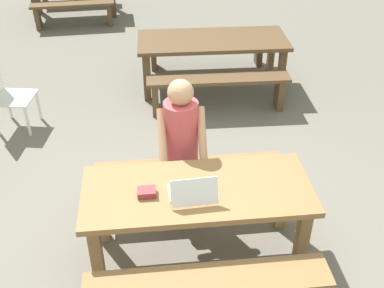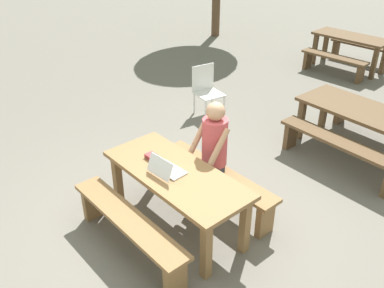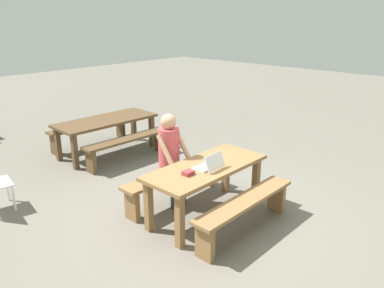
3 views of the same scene
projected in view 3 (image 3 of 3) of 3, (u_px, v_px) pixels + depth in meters
name	position (u px, v px, depth m)	size (l,w,h in m)	color
ground_plane	(206.00, 215.00, 5.33)	(30.00, 30.00, 0.00)	slate
picnic_table_front	(206.00, 174.00, 5.13)	(1.80, 0.76, 0.75)	olive
bench_near	(245.00, 208.00, 4.80)	(1.75, 0.30, 0.47)	olive
bench_far	(173.00, 179.00, 5.64)	(1.75, 0.30, 0.47)	olive
laptop	(210.00, 165.00, 4.98)	(0.37, 0.31, 0.22)	white
small_pouch	(188.00, 173.00, 4.79)	(0.14, 0.11, 0.05)	#993338
person_seated	(171.00, 152.00, 5.42)	(0.41, 0.41, 1.36)	#333847
picnic_table_rear	(106.00, 124.00, 7.53)	(2.01, 0.87, 0.71)	brown
bench_rear_south	(127.00, 144.00, 7.17)	(1.80, 0.34, 0.47)	brown
bench_rear_north	(89.00, 129.00, 8.06)	(1.80, 0.34, 0.47)	brown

